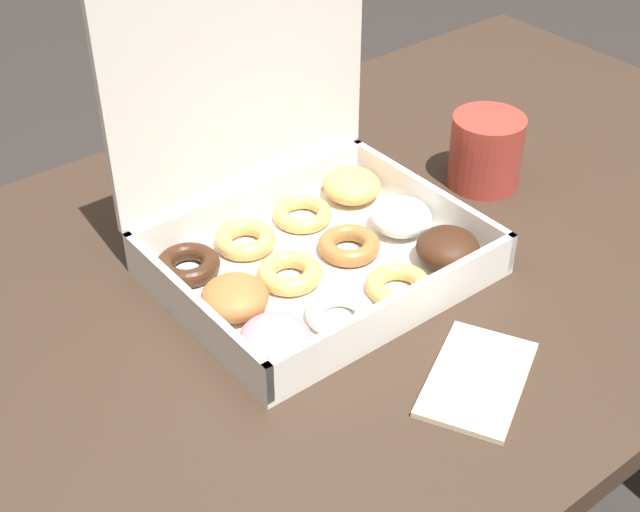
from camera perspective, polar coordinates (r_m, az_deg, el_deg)
The scene contains 4 objects.
dining_table at distance 1.04m, azimuth 2.50°, elevation -4.13°, with size 1.25×0.73×0.74m.
donut_box at distance 0.92m, azimuth -0.86°, elevation 2.29°, with size 0.31×0.26×0.30m.
coffee_mug at distance 1.07m, azimuth 10.58°, elevation 6.71°, with size 0.09×0.09×0.09m.
paper_napkin at distance 0.82m, azimuth 10.03°, elevation -7.75°, with size 0.15×0.13×0.01m.
Camera 1 is at (-0.52, -0.59, 1.31)m, focal length 50.00 mm.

